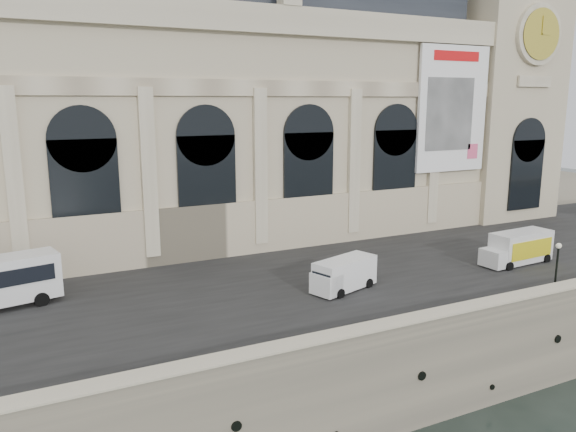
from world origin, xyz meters
The scene contains 8 objects.
quay centered at (0.00, 35.00, 3.00)m, with size 160.00×70.00×6.00m, color gray.
street centered at (0.00, 14.00, 6.03)m, with size 160.00×24.00×0.06m, color #2D2D2D.
parapet centered at (0.00, 0.60, 6.62)m, with size 160.00×1.40×1.21m.
museum centered at (-5.98, 30.86, 19.72)m, with size 69.00×18.70×29.10m.
clock_pavilion centered at (34.00, 27.93, 23.42)m, with size 13.00×14.72×36.70m.
van_c centered at (2.12, 9.45, 7.23)m, with size 5.77×3.60×2.41m.
box_truck centered at (19.54, 8.75, 7.41)m, with size 7.08×2.83×2.80m.
lamp_right centered at (15.54, 1.77, 7.95)m, with size 0.40×0.40×3.92m.
Camera 1 is at (-19.17, -24.40, 19.95)m, focal length 35.00 mm.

